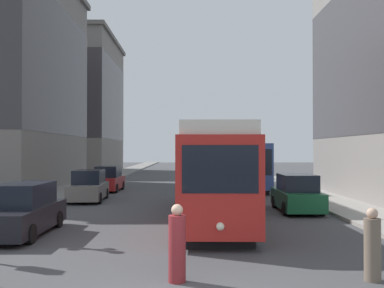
# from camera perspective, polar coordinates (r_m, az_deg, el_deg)

# --- Properties ---
(sidewalk_left) EXTENTS (2.98, 120.00, 0.15)m
(sidewalk_left) POSITION_cam_1_polar(r_m,az_deg,el_deg) (49.28, -10.65, -4.19)
(sidewalk_left) COLOR gray
(sidewalk_left) RESTS_ON ground
(sidewalk_right) EXTENTS (2.98, 120.00, 0.15)m
(sidewalk_right) POSITION_cam_1_polar(r_m,az_deg,el_deg) (49.19, 8.98, -4.20)
(sidewalk_right) COLOR gray
(sidewalk_right) RESTS_ON ground
(streetcar) EXTENTS (2.95, 14.57, 3.89)m
(streetcar) POSITION_cam_1_polar(r_m,az_deg,el_deg) (19.99, 2.64, -3.36)
(streetcar) COLOR black
(streetcar) RESTS_ON ground
(transit_bus) EXTENTS (2.70, 12.71, 3.45)m
(transit_bus) POSITION_cam_1_polar(r_m,az_deg,el_deg) (35.41, 6.59, -2.49)
(transit_bus) COLOR black
(transit_bus) RESTS_ON ground
(parked_car_left_near) EXTENTS (2.05, 4.57, 1.82)m
(parked_car_left_near) POSITION_cam_1_polar(r_m,az_deg,el_deg) (26.90, -13.16, -5.37)
(parked_car_left_near) COLOR black
(parked_car_left_near) RESTS_ON ground
(parked_car_left_mid) EXTENTS (1.97, 4.27, 1.82)m
(parked_car_left_mid) POSITION_cam_1_polar(r_m,az_deg,el_deg) (33.10, -10.74, -4.52)
(parked_car_left_mid) COLOR black
(parked_car_left_mid) RESTS_ON ground
(parked_car_right_far) EXTENTS (1.95, 4.42, 1.82)m
(parked_car_right_far) POSITION_cam_1_polar(r_m,az_deg,el_deg) (22.28, 13.34, -6.32)
(parked_car_right_far) COLOR black
(parked_car_right_far) RESTS_ON ground
(parked_car_left_far) EXTENTS (1.89, 4.88, 1.82)m
(parked_car_left_far) POSITION_cam_1_polar(r_m,az_deg,el_deg) (16.92, -20.99, -8.04)
(parked_car_left_far) COLOR black
(parked_car_left_far) RESTS_ON ground
(pedestrian_crossing_far) EXTENTS (0.40, 0.40, 1.77)m
(pedestrian_crossing_far) POSITION_cam_1_polar(r_m,az_deg,el_deg) (10.30, -1.93, -12.95)
(pedestrian_crossing_far) COLOR maroon
(pedestrian_crossing_far) RESTS_ON ground
(pedestrian_on_sidewalk) EXTENTS (0.37, 0.37, 1.67)m
(pedestrian_on_sidewalk) POSITION_cam_1_polar(r_m,az_deg,el_deg) (11.17, 22.20, -12.17)
(pedestrian_on_sidewalk) COLOR #6B5B4C
(pedestrian_on_sidewalk) RESTS_ON ground
(building_left_midblock) EXTENTS (15.21, 17.85, 18.31)m
(building_left_midblock) POSITION_cam_1_polar(r_m,az_deg,el_deg) (63.40, -16.55, 5.03)
(building_left_midblock) COLOR slate
(building_left_midblock) RESTS_ON ground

